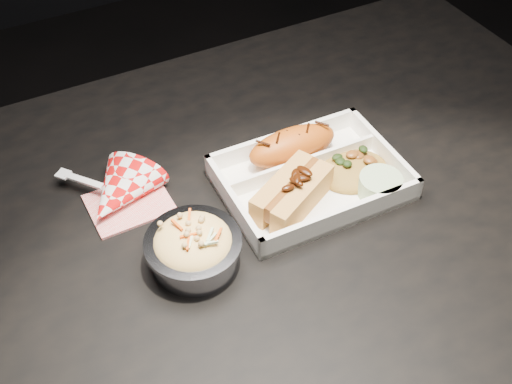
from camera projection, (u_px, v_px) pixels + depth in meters
dining_table at (261, 251)px, 0.95m from camera, size 1.20×0.80×0.75m
food_tray at (310, 181)px, 0.91m from camera, size 0.25×0.19×0.04m
fried_pastry at (292, 146)px, 0.93m from camera, size 0.14×0.06×0.05m
hotdog at (292, 192)px, 0.86m from camera, size 0.14×0.11×0.06m
fried_rice_mound at (354, 165)px, 0.91m from camera, size 0.11×0.09×0.03m
cupcake_liner at (380, 186)px, 0.89m from camera, size 0.06×0.06×0.03m
foil_coleslaw_cup at (193, 247)px, 0.80m from camera, size 0.12×0.12×0.07m
napkin_fork at (119, 194)px, 0.88m from camera, size 0.15×0.16×0.10m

